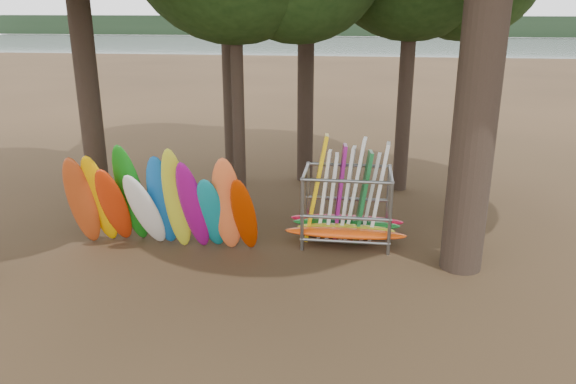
# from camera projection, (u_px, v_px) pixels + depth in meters

# --- Properties ---
(ground) EXTENTS (120.00, 120.00, 0.00)m
(ground) POSITION_uv_depth(u_px,v_px,m) (274.00, 265.00, 13.79)
(ground) COLOR #47331E
(ground) RESTS_ON ground
(lake) EXTENTS (160.00, 160.00, 0.00)m
(lake) POSITION_uv_depth(u_px,v_px,m) (348.00, 56.00, 70.22)
(lake) COLOR gray
(lake) RESTS_ON ground
(far_shore) EXTENTS (160.00, 4.00, 4.00)m
(far_shore) POSITION_uv_depth(u_px,v_px,m) (356.00, 26.00, 116.60)
(far_shore) COLOR black
(far_shore) RESTS_ON ground
(kayak_row) EXTENTS (4.99, 1.87, 3.08)m
(kayak_row) POSITION_uv_depth(u_px,v_px,m) (159.00, 204.00, 14.15)
(kayak_row) COLOR #B74117
(kayak_row) RESTS_ON ground
(storage_rack) EXTENTS (3.17, 1.52, 2.91)m
(storage_rack) POSITION_uv_depth(u_px,v_px,m) (347.00, 208.00, 14.93)
(storage_rack) COLOR slate
(storage_rack) RESTS_ON ground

